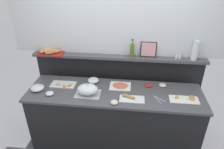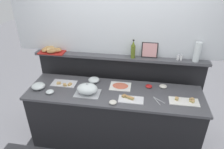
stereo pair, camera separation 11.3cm
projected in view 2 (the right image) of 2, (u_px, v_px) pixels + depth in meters
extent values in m
plane|color=#4C4C51|center=(119.00, 115.00, 3.81)|extent=(12.00, 12.00, 0.00)
cube|color=black|center=(114.00, 118.00, 3.08)|extent=(2.39, 0.66, 0.88)
cube|color=#4C4C51|center=(114.00, 93.00, 2.86)|extent=(2.43, 0.70, 0.03)
cube|color=black|center=(119.00, 90.00, 3.46)|extent=(2.61, 0.08, 1.22)
cube|color=#4C4C51|center=(119.00, 57.00, 3.11)|extent=(2.61, 0.22, 0.04)
cube|color=silver|center=(121.00, 9.00, 2.83)|extent=(3.21, 0.08, 1.34)
cube|color=silver|center=(131.00, 100.00, 2.68)|extent=(0.33, 0.17, 0.01)
cube|color=#B7844C|center=(124.00, 96.00, 2.73)|extent=(0.06, 0.07, 0.01)
cube|color=#66994C|center=(124.00, 96.00, 2.73)|extent=(0.06, 0.07, 0.01)
cube|color=#B7844C|center=(124.00, 95.00, 2.72)|extent=(0.06, 0.07, 0.01)
cube|color=#B7844C|center=(132.00, 99.00, 2.68)|extent=(0.07, 0.06, 0.01)
cube|color=#66994C|center=(132.00, 98.00, 2.68)|extent=(0.07, 0.06, 0.01)
cube|color=#B7844C|center=(132.00, 98.00, 2.67)|extent=(0.07, 0.06, 0.01)
cube|color=#B7844C|center=(128.00, 98.00, 2.71)|extent=(0.07, 0.06, 0.01)
cube|color=#66994C|center=(128.00, 97.00, 2.70)|extent=(0.07, 0.06, 0.01)
cube|color=#B7844C|center=(128.00, 97.00, 2.70)|extent=(0.07, 0.06, 0.01)
cube|color=white|center=(184.00, 102.00, 2.65)|extent=(0.38, 0.17, 0.01)
cube|color=tan|center=(177.00, 99.00, 2.68)|extent=(0.05, 0.07, 0.01)
cube|color=#66994C|center=(177.00, 99.00, 2.67)|extent=(0.05, 0.07, 0.01)
cube|color=tan|center=(177.00, 98.00, 2.67)|extent=(0.05, 0.07, 0.01)
cube|color=tan|center=(192.00, 100.00, 2.66)|extent=(0.07, 0.07, 0.01)
cube|color=#66994C|center=(192.00, 99.00, 2.66)|extent=(0.07, 0.07, 0.01)
cube|color=tan|center=(192.00, 99.00, 2.65)|extent=(0.07, 0.07, 0.01)
cube|color=tan|center=(192.00, 102.00, 2.63)|extent=(0.07, 0.07, 0.01)
cube|color=#66994C|center=(192.00, 101.00, 2.62)|extent=(0.07, 0.07, 0.01)
cube|color=tan|center=(192.00, 101.00, 2.62)|extent=(0.07, 0.07, 0.01)
cube|color=silver|center=(64.00, 83.00, 3.04)|extent=(0.36, 0.20, 0.01)
cube|color=tan|center=(59.00, 84.00, 3.01)|extent=(0.06, 0.05, 0.01)
cube|color=#E5C666|center=(59.00, 83.00, 3.01)|extent=(0.06, 0.05, 0.01)
cube|color=tan|center=(59.00, 83.00, 3.00)|extent=(0.06, 0.05, 0.01)
cube|color=tan|center=(70.00, 85.00, 2.98)|extent=(0.06, 0.07, 0.01)
cube|color=#E5C666|center=(70.00, 84.00, 2.98)|extent=(0.06, 0.07, 0.01)
cube|color=tan|center=(70.00, 84.00, 2.98)|extent=(0.06, 0.07, 0.01)
cube|color=tan|center=(65.00, 85.00, 2.97)|extent=(0.07, 0.07, 0.01)
cube|color=#E5C666|center=(65.00, 85.00, 2.97)|extent=(0.07, 0.07, 0.01)
cube|color=tan|center=(65.00, 84.00, 2.96)|extent=(0.07, 0.07, 0.01)
cube|color=white|center=(120.00, 86.00, 2.96)|extent=(0.30, 0.24, 0.01)
ellipsoid|color=#D1664C|center=(120.00, 86.00, 2.96)|extent=(0.23, 0.17, 0.01)
cube|color=#B7BABF|center=(88.00, 93.00, 2.81)|extent=(0.34, 0.24, 0.01)
ellipsoid|color=silver|center=(87.00, 89.00, 2.77)|extent=(0.28, 0.23, 0.14)
sphere|color=#B7BABF|center=(87.00, 84.00, 2.73)|extent=(0.02, 0.02, 0.02)
ellipsoid|color=silver|center=(38.00, 86.00, 2.91)|extent=(0.19, 0.19, 0.08)
ellipsoid|color=#F28C4C|center=(38.00, 87.00, 2.92)|extent=(0.15, 0.15, 0.05)
ellipsoid|color=silver|center=(94.00, 80.00, 3.07)|extent=(0.17, 0.17, 0.07)
ellipsoid|color=#E5CC66|center=(94.00, 81.00, 3.07)|extent=(0.13, 0.13, 0.04)
ellipsoid|color=silver|center=(50.00, 92.00, 2.81)|extent=(0.11, 0.11, 0.04)
ellipsoid|color=#E5CC66|center=(50.00, 92.00, 2.82)|extent=(0.09, 0.09, 0.03)
ellipsoid|color=red|center=(149.00, 86.00, 2.95)|extent=(0.10, 0.10, 0.03)
ellipsoid|color=silver|center=(163.00, 86.00, 2.94)|extent=(0.11, 0.11, 0.04)
ellipsoid|color=silver|center=(113.00, 102.00, 2.61)|extent=(0.10, 0.10, 0.03)
cylinder|color=#B7BABF|center=(159.00, 100.00, 2.67)|extent=(0.15, 0.12, 0.01)
cylinder|color=#B7BABF|center=(157.00, 101.00, 2.66)|extent=(0.09, 0.17, 0.01)
sphere|color=#B7BABF|center=(154.00, 97.00, 2.73)|extent=(0.01, 0.01, 0.01)
cylinder|color=#56661E|center=(133.00, 52.00, 2.98)|extent=(0.06, 0.06, 0.19)
cone|color=#56661E|center=(133.00, 43.00, 2.91)|extent=(0.05, 0.05, 0.07)
cylinder|color=black|center=(134.00, 40.00, 2.89)|extent=(0.03, 0.03, 0.02)
cylinder|color=white|center=(178.00, 58.00, 2.93)|extent=(0.03, 0.03, 0.08)
cylinder|color=#B7BABF|center=(178.00, 55.00, 2.91)|extent=(0.03, 0.03, 0.01)
cylinder|color=white|center=(181.00, 58.00, 2.93)|extent=(0.03, 0.03, 0.08)
cylinder|color=#B7BABF|center=(182.00, 55.00, 2.91)|extent=(0.03, 0.03, 0.01)
cube|color=#B2231E|center=(53.00, 51.00, 3.21)|extent=(0.40, 0.26, 0.02)
ellipsoid|color=#B7844C|center=(58.00, 50.00, 3.16)|extent=(0.13, 0.11, 0.07)
ellipsoid|color=tan|center=(49.00, 48.00, 3.26)|extent=(0.17, 0.16, 0.05)
ellipsoid|color=tan|center=(50.00, 49.00, 3.20)|extent=(0.10, 0.15, 0.06)
ellipsoid|color=tan|center=(52.00, 47.00, 3.26)|extent=(0.10, 0.14, 0.06)
ellipsoid|color=#AD7A47|center=(52.00, 51.00, 3.13)|extent=(0.18, 0.16, 0.06)
ellipsoid|color=tan|center=(53.00, 49.00, 3.19)|extent=(0.17, 0.14, 0.05)
ellipsoid|color=#B7844C|center=(44.00, 50.00, 3.17)|extent=(0.13, 0.15, 0.05)
cube|color=black|center=(150.00, 50.00, 2.99)|extent=(0.23, 0.06, 0.23)
cube|color=#CC8C8C|center=(150.00, 50.00, 2.98)|extent=(0.20, 0.05, 0.19)
cylinder|color=silver|center=(197.00, 52.00, 2.85)|extent=(0.09, 0.09, 0.28)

